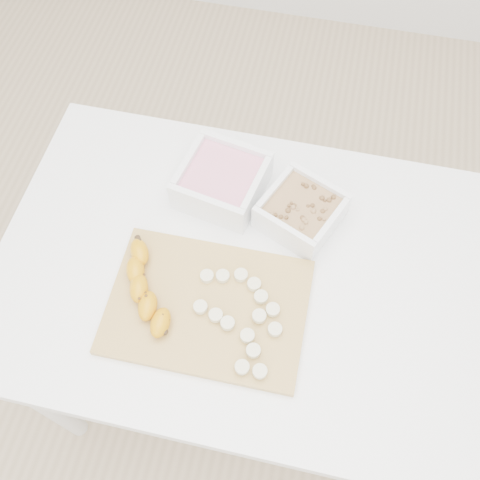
% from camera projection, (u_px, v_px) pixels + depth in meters
% --- Properties ---
extents(ground, '(3.50, 3.50, 0.00)m').
position_uv_depth(ground, '(238.00, 368.00, 1.75)').
color(ground, '#C6AD89').
rests_on(ground, ground).
extents(table, '(1.00, 0.70, 0.75)m').
position_uv_depth(table, '(237.00, 286.00, 1.18)').
color(table, white).
rests_on(table, ground).
extents(bowl_yogurt, '(0.20, 0.20, 0.08)m').
position_uv_depth(bowl_yogurt, '(222.00, 180.00, 1.15)').
color(bowl_yogurt, white).
rests_on(bowl_yogurt, table).
extents(bowl_granola, '(0.20, 0.20, 0.07)m').
position_uv_depth(bowl_granola, '(301.00, 211.00, 1.12)').
color(bowl_granola, white).
rests_on(bowl_granola, table).
extents(cutting_board, '(0.39, 0.28, 0.01)m').
position_uv_depth(cutting_board, '(208.00, 306.00, 1.05)').
color(cutting_board, '#B39043').
rests_on(cutting_board, table).
extents(banana, '(0.13, 0.22, 0.04)m').
position_uv_depth(banana, '(147.00, 289.00, 1.04)').
color(banana, orange).
rests_on(banana, cutting_board).
extents(banana_slices, '(0.18, 0.21, 0.02)m').
position_uv_depth(banana_slices, '(242.00, 315.00, 1.02)').
color(banana_slices, beige).
rests_on(banana_slices, cutting_board).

